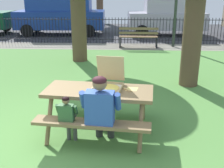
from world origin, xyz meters
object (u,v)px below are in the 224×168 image
object	(u,v)px
child_at_table	(68,115)
parked_car_right	(166,16)
pizza_slice_on_table	(131,89)
parked_car_center	(60,13)
pizza_box_open	(109,82)
adult_at_table	(101,108)
park_bench_center	(138,37)
picnic_table_foreground	(99,99)

from	to	relation	value
child_at_table	parked_car_right	xyz separation A→B (m)	(2.97, 11.07, 0.50)
pizza_slice_on_table	parked_car_center	bearing A→B (deg)	108.57
pizza_box_open	parked_car_right	bearing A→B (deg)	77.22
adult_at_table	parked_car_right	distance (m)	11.37
pizza_box_open	child_at_table	size ratio (longest dim) A/B	0.73
pizza_slice_on_table	park_bench_center	xyz separation A→B (m)	(0.43, 7.27, -0.36)
picnic_table_foreground	park_bench_center	distance (m)	7.37
picnic_table_foreground	child_at_table	world-z (taller)	child_at_table
pizza_box_open	adult_at_table	size ratio (longest dim) A/B	0.52
pizza_box_open	parked_car_center	world-z (taller)	parked_car_center
adult_at_table	parked_car_center	distance (m)	11.52
pizza_slice_on_table	child_at_table	distance (m)	1.13
child_at_table	parked_car_center	distance (m)	11.38
child_at_table	park_bench_center	world-z (taller)	park_bench_center
pizza_slice_on_table	parked_car_center	size ratio (longest dim) A/B	0.06
picnic_table_foreground	parked_car_center	bearing A→B (deg)	105.86
picnic_table_foreground	pizza_box_open	bearing A→B (deg)	33.04
child_at_table	adult_at_table	bearing A→B (deg)	-2.80
parked_car_right	pizza_box_open	bearing A→B (deg)	-102.78
parked_car_center	pizza_box_open	bearing A→B (deg)	-73.17
parked_car_center	park_bench_center	bearing A→B (deg)	-39.51
parked_car_right	picnic_table_foreground	bearing A→B (deg)	-103.49
pizza_slice_on_table	child_at_table	world-z (taller)	child_at_table
picnic_table_foreground	park_bench_center	xyz separation A→B (m)	(0.97, 7.30, -0.18)
adult_at_table	park_bench_center	distance (m)	7.87
pizza_slice_on_table	park_bench_center	size ratio (longest dim) A/B	0.18
pizza_slice_on_table	parked_car_right	size ratio (longest dim) A/B	0.07
adult_at_table	child_at_table	distance (m)	0.54
park_bench_center	parked_car_center	size ratio (longest dim) A/B	0.35
pizza_slice_on_table	picnic_table_foreground	bearing A→B (deg)	-176.36
parked_car_center	adult_at_table	bearing A→B (deg)	-74.44
pizza_box_open	pizza_slice_on_table	bearing A→B (deg)	-10.75
pizza_slice_on_table	parked_car_right	world-z (taller)	parked_car_right
pizza_slice_on_table	park_bench_center	world-z (taller)	park_bench_center
child_at_table	park_bench_center	size ratio (longest dim) A/B	0.53
child_at_table	pizza_box_open	bearing A→B (deg)	44.89
parked_car_center	parked_car_right	distance (m)	5.55
park_bench_center	pizza_box_open	bearing A→B (deg)	-96.42
child_at_table	parked_car_center	xyz separation A→B (m)	(-2.57, 11.07, 0.58)
picnic_table_foreground	pizza_box_open	size ratio (longest dim) A/B	3.15
adult_at_table	parked_car_center	size ratio (longest dim) A/B	0.26
park_bench_center	parked_car_center	bearing A→B (deg)	140.49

